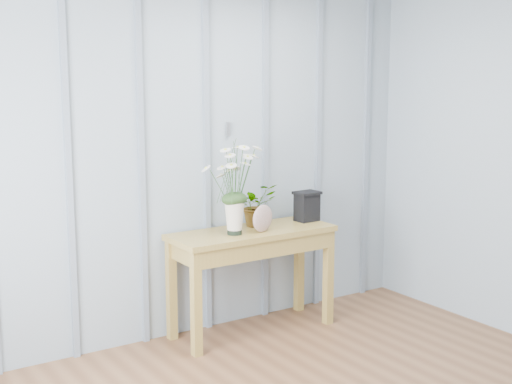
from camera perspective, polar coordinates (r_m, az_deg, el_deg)
room_shell at (r=3.77m, az=2.60°, el=11.52°), size 4.00×4.50×2.50m
sideboard at (r=5.08m, az=-0.31°, el=-4.31°), size 1.20×0.45×0.75m
daisy_vase at (r=4.84m, az=-1.75°, el=1.22°), size 0.45×0.35×0.64m
spider_plant at (r=5.15m, az=0.05°, el=-1.03°), size 0.29×0.25×0.31m
felt_disc_vessel at (r=4.97m, az=0.54°, el=-2.13°), size 0.20×0.10×0.19m
carved_box at (r=5.34m, az=4.09°, el=-1.12°), size 0.19×0.15×0.22m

